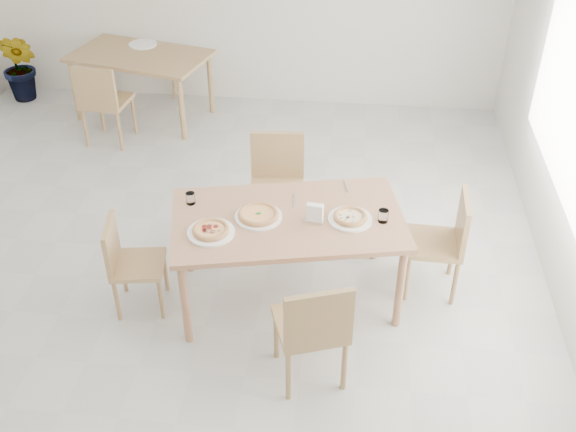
# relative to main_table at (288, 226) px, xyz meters

# --- Properties ---
(main_table) EXTENTS (1.83, 1.29, 0.75)m
(main_table) POSITION_rel_main_table_xyz_m (0.00, 0.00, 0.00)
(main_table) COLOR tan
(main_table) RESTS_ON ground
(chair_south) EXTENTS (0.56, 0.56, 0.89)m
(chair_south) POSITION_rel_main_table_xyz_m (0.26, -0.84, -0.16)
(chair_south) COLOR tan
(chair_south) RESTS_ON ground
(chair_north) EXTENTS (0.48, 0.48, 0.91)m
(chair_north) POSITION_rel_main_table_xyz_m (-0.19, 0.86, -0.15)
(chair_north) COLOR tan
(chair_north) RESTS_ON ground
(chair_west) EXTENTS (0.44, 0.44, 0.77)m
(chair_west) POSITION_rel_main_table_xyz_m (-1.16, -0.23, -0.23)
(chair_west) COLOR tan
(chair_west) RESTS_ON ground
(chair_east) EXTENTS (0.43, 0.43, 0.85)m
(chair_east) POSITION_rel_main_table_xyz_m (1.17, 0.24, -0.19)
(chair_east) COLOR tan
(chair_east) RESTS_ON ground
(plate_margherita) EXTENTS (0.34, 0.34, 0.02)m
(plate_margherita) POSITION_rel_main_table_xyz_m (-0.21, -0.03, 0.08)
(plate_margherita) COLOR white
(plate_margherita) RESTS_ON main_table
(plate_mushroom) EXTENTS (0.32, 0.32, 0.02)m
(plate_mushroom) POSITION_rel_main_table_xyz_m (0.45, 0.02, 0.08)
(plate_mushroom) COLOR white
(plate_mushroom) RESTS_ON main_table
(plate_pepperoni) EXTENTS (0.33, 0.33, 0.02)m
(plate_pepperoni) POSITION_rel_main_table_xyz_m (-0.51, -0.25, 0.08)
(plate_pepperoni) COLOR white
(plate_pepperoni) RESTS_ON main_table
(pizza_margherita) EXTENTS (0.30, 0.30, 0.03)m
(pizza_margherita) POSITION_rel_main_table_xyz_m (-0.21, -0.03, 0.10)
(pizza_margherita) COLOR #EAAB6E
(pizza_margherita) RESTS_ON plate_margherita
(pizza_mushroom) EXTENTS (0.27, 0.27, 0.03)m
(pizza_mushroom) POSITION_rel_main_table_xyz_m (0.45, 0.02, 0.10)
(pizza_mushroom) COLOR #EAAB6E
(pizza_mushroom) RESTS_ON plate_mushroom
(pizza_pepperoni) EXTENTS (0.26, 0.26, 0.03)m
(pizza_pepperoni) POSITION_rel_main_table_xyz_m (-0.51, -0.25, 0.10)
(pizza_pepperoni) COLOR #EAAB6E
(pizza_pepperoni) RESTS_ON plate_pepperoni
(tumbler_a) EXTENTS (0.07, 0.07, 0.09)m
(tumbler_a) POSITION_rel_main_table_xyz_m (-0.74, 0.10, 0.12)
(tumbler_a) COLOR white
(tumbler_a) RESTS_ON main_table
(tumbler_b) EXTENTS (0.07, 0.07, 0.10)m
(tumbler_b) POSITION_rel_main_table_xyz_m (0.68, 0.03, 0.12)
(tumbler_b) COLOR white
(tumbler_b) RESTS_ON main_table
(napkin_holder) EXTENTS (0.14, 0.08, 0.14)m
(napkin_holder) POSITION_rel_main_table_xyz_m (0.19, -0.03, 0.14)
(napkin_holder) COLOR silver
(napkin_holder) RESTS_ON main_table
(fork_a) EXTENTS (0.03, 0.19, 0.01)m
(fork_a) POSITION_rel_main_table_xyz_m (0.02, 0.21, 0.08)
(fork_a) COLOR silver
(fork_a) RESTS_ON main_table
(fork_b) EXTENTS (0.05, 0.16, 0.01)m
(fork_b) POSITION_rel_main_table_xyz_m (0.40, 0.45, 0.08)
(fork_b) COLOR silver
(fork_b) RESTS_ON main_table
(second_table) EXTENTS (1.64, 1.18, 0.75)m
(second_table) POSITION_rel_main_table_xyz_m (-1.99, 2.92, -0.01)
(second_table) COLOR tan
(second_table) RESTS_ON ground
(chair_back_s) EXTENTS (0.49, 0.49, 0.91)m
(chair_back_s) POSITION_rel_main_table_xyz_m (-2.20, 2.22, -0.15)
(chair_back_s) COLOR tan
(chair_back_s) RESTS_ON ground
(chair_back_n) EXTENTS (0.54, 0.54, 0.79)m
(chair_back_n) POSITION_rel_main_table_xyz_m (-1.81, 3.71, -0.22)
(chair_back_n) COLOR tan
(chair_back_n) RESTS_ON ground
(plate_empty) EXTENTS (0.32, 0.32, 0.02)m
(plate_empty) POSITION_rel_main_table_xyz_m (-2.02, 3.19, 0.08)
(plate_empty) COLOR white
(plate_empty) RESTS_ON second_table
(potted_plant) EXTENTS (0.58, 0.53, 0.84)m
(potted_plant) POSITION_rel_main_table_xyz_m (-3.54, 3.17, -0.26)
(potted_plant) COLOR #2B601D
(potted_plant) RESTS_ON ground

